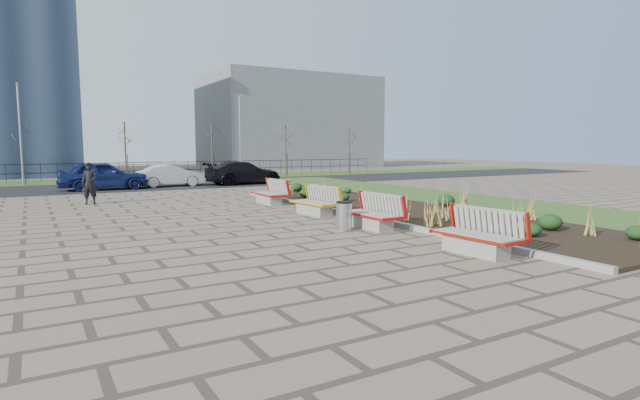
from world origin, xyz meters
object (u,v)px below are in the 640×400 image
car_blue (103,175)px  bench_d (269,192)px  lamp_west (20,135)px  bench_c (314,201)px  litter_bin (344,216)px  car_silver (171,176)px  bench_a (476,232)px  pedestrian (90,183)px  car_black (243,173)px  bench_b (371,212)px  lamp_east (240,137)px

car_blue → bench_d: bearing=-152.9°
bench_d → lamp_west: lamp_west is taller
bench_c → lamp_west: lamp_west is taller
litter_bin → car_silver: (-0.52, 18.17, 0.25)m
bench_a → pedestrian: 16.24m
pedestrian → car_silver: size_ratio=0.45×
bench_a → car_black: car_black is taller
car_silver → pedestrian: bearing=145.2°
car_blue → car_silver: (3.79, 0.47, -0.15)m
bench_b → lamp_west: bearing=110.0°
pedestrian → car_black: (9.49, 6.90, -0.15)m
bench_c → bench_b: bearing=-95.0°
bench_d → car_blue: size_ratio=0.45×
lamp_west → lamp_east: (14.00, 0.00, 0.00)m
bench_a → car_silver: bearing=89.8°
bench_b → litter_bin: size_ratio=2.56×
bench_c → car_silver: bearing=90.2°
car_blue → litter_bin: bearing=-165.0°
bench_b → pedestrian: 12.67m
bench_c → litter_bin: size_ratio=2.56×
bench_b → car_blue: car_blue is taller
bench_b → car_blue: (-5.14, 17.85, 0.31)m
bench_a → litter_bin: size_ratio=2.56×
litter_bin → lamp_west: lamp_west is taller
bench_d → lamp_west: size_ratio=0.35×
car_blue → car_black: bearing=-89.2°
litter_bin → car_blue: (-4.31, 17.70, 0.40)m
car_silver → lamp_west: 9.48m
bench_c → pedestrian: bearing=125.8°
bench_a → car_silver: size_ratio=0.54×
pedestrian → lamp_west: bearing=117.8°
litter_bin → car_blue: size_ratio=0.18×
lamp_west → lamp_east: size_ratio=1.00×
bench_a → bench_d: 11.24m
car_blue → car_silver: size_ratio=1.19×
bench_a → lamp_east: lamp_east is taller
bench_d → lamp_east: 17.09m
bench_a → bench_c: size_ratio=1.00×
car_blue → lamp_east: size_ratio=0.77×
litter_bin → bench_a: bearing=-78.7°
bench_d → car_silver: (-1.35, 11.09, 0.16)m
litter_bin → car_black: (3.84, 17.63, 0.32)m
bench_c → bench_d: size_ratio=1.00×
bench_d → pedestrian: 7.44m
pedestrian → bench_c: bearing=-32.9°
pedestrian → lamp_west: lamp_west is taller
litter_bin → lamp_east: size_ratio=0.14×
car_silver → lamp_west: bearing=56.3°
litter_bin → car_silver: car_silver is taller
bench_d → lamp_west: bearing=119.8°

